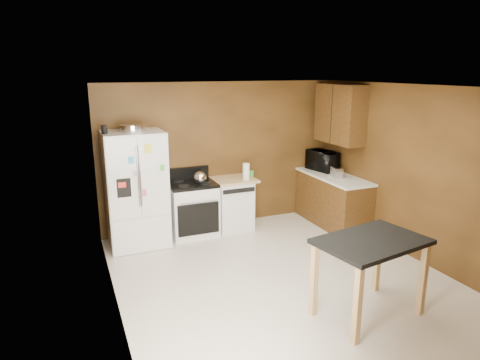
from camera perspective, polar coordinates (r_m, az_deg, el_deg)
floor at (r=5.90m, az=5.38°, el=-12.75°), size 4.50×4.50×0.00m
ceiling at (r=5.25m, az=6.05°, el=12.28°), size 4.50×4.50×0.00m
wall_back at (r=7.44m, az=-2.50°, el=3.34°), size 4.20×0.00×4.20m
wall_front at (r=3.74m, az=22.41°, el=-9.56°), size 4.20×0.00×4.20m
wall_left at (r=4.85m, az=-16.79°, el=-3.52°), size 0.00×4.50×4.50m
wall_right at (r=6.67m, az=21.80°, el=0.96°), size 0.00×4.50×4.50m
roasting_pan at (r=6.65m, az=-14.14°, el=6.77°), size 0.39×0.39×0.10m
pen_cup at (r=6.46m, az=-17.64°, el=6.43°), size 0.08×0.08×0.13m
kettle at (r=6.92m, az=-5.34°, el=0.31°), size 0.21×0.21×0.21m
paper_towel at (r=7.21m, az=0.83°, el=1.16°), size 0.14×0.14×0.28m
green_canister at (r=7.43m, az=1.51°, el=0.89°), size 0.12×0.12×0.10m
toaster at (r=7.50m, az=12.76°, el=1.02°), size 0.20×0.27×0.17m
microwave at (r=7.96m, az=10.93°, el=2.46°), size 0.51×0.65×0.32m
refrigerator at (r=6.79m, az=-13.70°, el=-1.24°), size 0.90×0.80×1.80m
gas_range at (r=7.16m, az=-6.36°, el=-3.75°), size 0.76×0.68×1.10m
dishwasher at (r=7.40m, az=-1.05°, el=-3.10°), size 0.78×0.63×0.89m
right_cabinets at (r=7.69m, az=12.53°, el=0.75°), size 0.63×1.58×2.45m
island at (r=4.96m, az=17.06°, el=-9.13°), size 1.28×0.96×0.91m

